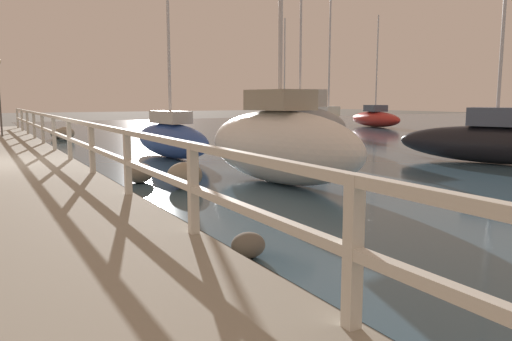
{
  "coord_description": "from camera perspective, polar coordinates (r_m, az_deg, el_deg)",
  "views": [
    {
      "loc": [
        -0.23,
        -13.21,
        1.76
      ],
      "look_at": [
        5.44,
        -3.21,
        0.12
      ],
      "focal_mm": 35.0,
      "sensor_mm": 36.0,
      "label": 1
    }
  ],
  "objects": [
    {
      "name": "boulder_far_strip",
      "position": [
        24.34,
        -21.76,
        3.94
      ],
      "size": [
        0.6,
        0.54,
        0.45
      ],
      "color": "gray",
      "rests_on": "ground"
    },
    {
      "name": "sailboat_blue",
      "position": [
        15.32,
        -9.71,
        3.67
      ],
      "size": [
        1.39,
        4.41,
        4.6
      ],
      "rotation": [
        0.0,
        0.0,
        0.11
      ],
      "color": "#2D4C9E",
      "rests_on": "water_surface"
    },
    {
      "name": "boulder_mid_strip",
      "position": [
        9.99,
        -8.15,
        -0.55
      ],
      "size": [
        0.71,
        0.64,
        0.53
      ],
      "color": "gray",
      "rests_on": "ground"
    },
    {
      "name": "sailboat_gray",
      "position": [
        19.95,
        5.01,
        5.56
      ],
      "size": [
        1.56,
        5.33,
        6.36
      ],
      "rotation": [
        0.0,
        0.0,
        0.03
      ],
      "color": "gray",
      "rests_on": "water_surface"
    },
    {
      "name": "railing",
      "position": [
        13.4,
        -20.59,
        4.19
      ],
      "size": [
        0.1,
        32.5,
        1.03
      ],
      "color": "silver",
      "rests_on": "dock_walkway"
    },
    {
      "name": "boulder_near_dock",
      "position": [
        23.57,
        -20.94,
        4.01
      ],
      "size": [
        0.76,
        0.69,
        0.57
      ],
      "color": "gray",
      "rests_on": "ground"
    },
    {
      "name": "sailboat_white",
      "position": [
        10.46,
        2.74,
        3.1
      ],
      "size": [
        2.05,
        4.62,
        7.84
      ],
      "rotation": [
        0.0,
        0.0,
        0.16
      ],
      "color": "white",
      "rests_on": "water_surface"
    },
    {
      "name": "sailboat_red",
      "position": [
        33.22,
        13.46,
        5.85
      ],
      "size": [
        2.31,
        5.18,
        7.0
      ],
      "rotation": [
        0.0,
        0.0,
        -0.17
      ],
      "color": "red",
      "rests_on": "water_surface"
    },
    {
      "name": "boulder_upstream",
      "position": [
        5.63,
        -0.9,
        -8.53
      ],
      "size": [
        0.39,
        0.35,
        0.29
      ],
      "color": "#666056",
      "rests_on": "ground"
    },
    {
      "name": "sailboat_yellow",
      "position": [
        25.28,
        8.25,
        5.47
      ],
      "size": [
        1.56,
        3.23,
        7.75
      ],
      "rotation": [
        0.0,
        0.0,
        -0.2
      ],
      "color": "gold",
      "rests_on": "water_surface"
    },
    {
      "name": "sailboat_black",
      "position": [
        15.17,
        25.69,
        2.96
      ],
      "size": [
        2.84,
        5.5,
        6.46
      ],
      "rotation": [
        0.0,
        0.0,
        0.35
      ],
      "color": "black",
      "rests_on": "water_surface"
    },
    {
      "name": "boulder_water_edge",
      "position": [
        10.85,
        -13.15,
        -0.28
      ],
      "size": [
        0.57,
        0.52,
        0.43
      ],
      "color": "slate",
      "rests_on": "ground"
    },
    {
      "name": "sailboat_green",
      "position": [
        31.1,
        3.23,
        5.96
      ],
      "size": [
        2.1,
        4.84,
        6.6
      ],
      "rotation": [
        0.0,
        0.0,
        -0.21
      ],
      "color": "#236B42",
      "rests_on": "water_surface"
    }
  ]
}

